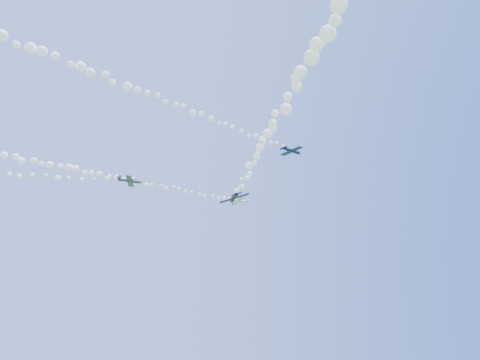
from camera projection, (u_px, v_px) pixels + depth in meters
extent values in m
cylinder|color=silver|center=(237.00, 201.00, 122.43)|extent=(5.14, 2.23, 1.21)
cone|color=silver|center=(245.00, 201.00, 123.75)|extent=(0.84, 0.85, 0.74)
cone|color=maroon|center=(246.00, 202.00, 123.94)|extent=(0.34, 0.31, 0.26)
cube|color=black|center=(246.00, 202.00, 123.89)|extent=(0.25, 0.19, 1.62)
cube|color=silver|center=(238.00, 201.00, 122.49)|extent=(2.73, 6.43, 0.63)
cube|color=silver|center=(231.00, 200.00, 121.36)|extent=(1.23, 2.33, 0.28)
cube|color=maroon|center=(230.00, 198.00, 121.52)|extent=(0.91, 0.31, 1.10)
sphere|color=black|center=(239.00, 200.00, 122.92)|extent=(0.80, 0.77, 0.71)
cylinder|color=#0C1836|center=(291.00, 150.00, 102.58)|extent=(5.69, 2.50, 1.14)
cone|color=#0C1836|center=(299.00, 153.00, 104.35)|extent=(0.90, 0.94, 0.80)
cone|color=white|center=(300.00, 154.00, 104.59)|extent=(0.37, 0.34, 0.28)
cube|color=black|center=(300.00, 154.00, 104.53)|extent=(0.14, 0.31, 1.80)
cube|color=#0C1836|center=(291.00, 151.00, 102.68)|extent=(4.00, 7.00, 0.78)
cube|color=#0C1836|center=(283.00, 148.00, 101.13)|extent=(1.69, 2.58, 0.32)
cube|color=white|center=(283.00, 146.00, 101.26)|extent=(0.89, 0.53, 1.19)
sphere|color=black|center=(293.00, 150.00, 103.16)|extent=(0.91, 0.95, 0.77)
cylinder|color=#323949|center=(129.00, 181.00, 96.80)|extent=(5.38, 1.30, 1.23)
cone|color=#323949|center=(141.00, 183.00, 97.09)|extent=(0.75, 0.77, 0.76)
cone|color=navy|center=(143.00, 183.00, 97.13)|extent=(0.31, 0.28, 0.27)
cube|color=black|center=(142.00, 183.00, 97.12)|extent=(0.21, 0.14, 1.67)
cube|color=#323949|center=(130.00, 181.00, 96.78)|extent=(2.01, 6.62, 0.25)
cube|color=#323949|center=(119.00, 179.00, 96.59)|extent=(0.99, 2.36, 0.14)
cube|color=navy|center=(119.00, 177.00, 96.79)|extent=(0.93, 0.18, 1.13)
sphere|color=black|center=(133.00, 180.00, 97.02)|extent=(0.75, 0.70, 0.69)
cylinder|color=black|center=(234.00, 197.00, 84.65)|extent=(2.47, 5.42, 1.20)
cone|color=black|center=(232.00, 201.00, 87.35)|extent=(0.89, 0.89, 0.79)
cone|color=gold|center=(232.00, 202.00, 87.73)|extent=(0.33, 0.36, 0.28)
cube|color=black|center=(232.00, 202.00, 87.63)|extent=(0.76, 0.15, 1.64)
cube|color=black|center=(234.00, 198.00, 84.83)|extent=(6.30, 1.88, 2.70)
cube|color=black|center=(237.00, 194.00, 82.41)|extent=(2.24, 0.95, 1.00)
cube|color=gold|center=(236.00, 191.00, 82.47)|extent=(0.53, 0.92, 1.10)
sphere|color=black|center=(233.00, 197.00, 85.44)|extent=(0.88, 0.74, 0.90)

